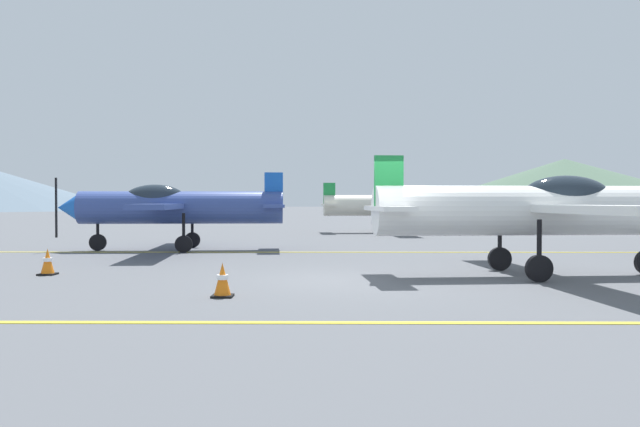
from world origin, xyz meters
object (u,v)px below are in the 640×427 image
at_px(traffic_cone_front, 222,280).
at_px(airplane_far, 393,205).
at_px(airplane_mid, 173,206).
at_px(traffic_cone_side, 48,262).
at_px(airplane_near, 540,209).

bearing_deg(traffic_cone_front, airplane_far, 76.64).
xyz_separation_m(airplane_mid, traffic_cone_side, (-1.08, -7.15, -1.19)).
distance_m(airplane_near, traffic_cone_front, 7.31).
bearing_deg(airplane_far, airplane_near, -86.65).
xyz_separation_m(airplane_mid, traffic_cone_front, (3.34, -10.37, -1.19)).
xyz_separation_m(airplane_near, airplane_mid, (-9.82, 7.21, 0.00)).
bearing_deg(airplane_far, traffic_cone_side, -116.87).
bearing_deg(airplane_mid, airplane_far, 54.40).
height_order(airplane_near, airplane_mid, same).
distance_m(traffic_cone_front, traffic_cone_side, 5.47).
distance_m(airplane_near, traffic_cone_side, 10.97).
relative_size(airplane_mid, traffic_cone_side, 14.89).
bearing_deg(traffic_cone_front, airplane_mid, 107.85).
relative_size(airplane_near, airplane_far, 1.00).
bearing_deg(airplane_far, traffic_cone_front, -103.36).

